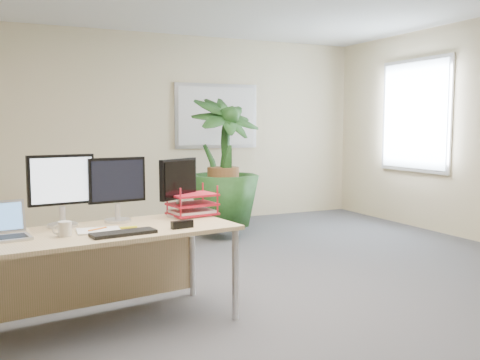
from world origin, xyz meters
name	(u,v)px	position (x,y,z in m)	size (l,w,h in m)	color
floor	(272,316)	(0.00, 0.00, 0.00)	(8.00, 8.00, 0.00)	#424247
back_wall	(136,130)	(0.00, 4.00, 1.35)	(7.00, 0.04, 2.70)	beige
whiteboard	(217,116)	(1.20, 3.97, 1.55)	(1.30, 0.04, 0.95)	silver
window	(415,115)	(3.47, 2.30, 1.55)	(0.04, 1.30, 1.55)	silver
desk	(99,248)	(-1.19, 0.36, 0.56)	(1.92, 1.01, 0.70)	tan
floor_plant	(223,179)	(0.77, 2.73, 0.75)	(0.84, 0.84, 1.50)	#173714
monitor_left	(61,186)	(-1.41, 0.51, 0.99)	(0.46, 0.21, 0.51)	silver
monitor_right	(117,185)	(-1.02, 0.54, 0.98)	(0.43, 0.20, 0.48)	silver
monitor_dark	(179,183)	(-0.53, 0.58, 0.96)	(0.37, 0.25, 0.46)	silver
laptop	(1,229)	(-1.81, 0.27, 0.76)	(0.36, 0.32, 0.23)	#B5B5B9
keyboard	(124,233)	(-1.09, 0.05, 0.71)	(0.43, 0.14, 0.02)	black
coffee_mug	(64,229)	(-1.44, 0.17, 0.75)	(0.12, 0.09, 0.10)	silver
spiral_notebook	(99,231)	(-1.21, 0.23, 0.71)	(0.28, 0.21, 0.01)	white
orange_pen	(98,229)	(-1.22, 0.24, 0.72)	(0.01, 0.01, 0.15)	orange
yellow_highlighter	(128,227)	(-1.01, 0.25, 0.71)	(0.02, 0.02, 0.12)	#F9FA1A
letter_tray	(192,206)	(-0.42, 0.57, 0.78)	(0.39, 0.32, 0.17)	#AB1527
stapler	(182,224)	(-0.66, 0.10, 0.73)	(0.16, 0.04, 0.05)	black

